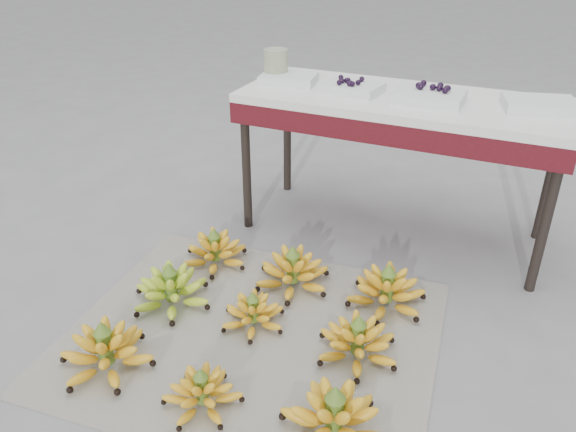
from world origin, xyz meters
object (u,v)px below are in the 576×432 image
at_px(bunch_front_left, 106,352).
at_px(tray_far_right, 540,105).
at_px(newspaper_mat, 253,335).
at_px(bunch_back_right, 387,291).
at_px(bunch_front_center, 202,393).
at_px(tray_far_left, 289,79).
at_px(bunch_mid_left, 171,290).
at_px(bunch_back_center, 293,272).
at_px(bunch_front_right, 334,420).
at_px(bunch_mid_right, 357,342).
at_px(bunch_mid_center, 253,314).
at_px(glass_jar, 276,65).
at_px(tray_left, 352,87).
at_px(vendor_table, 401,113).
at_px(tray_right, 429,96).
at_px(bunch_back_left, 215,251).

relative_size(bunch_front_left, tray_far_right, 1.06).
relative_size(newspaper_mat, bunch_back_right, 3.53).
bearing_deg(bunch_front_left, bunch_front_center, 1.18).
distance_m(bunch_front_center, tray_far_left, 1.42).
height_order(bunch_mid_left, bunch_back_center, same).
relative_size(newspaper_mat, bunch_front_right, 3.83).
bearing_deg(bunch_front_right, bunch_mid_right, 93.59).
bearing_deg(bunch_back_center, bunch_front_right, -80.00).
distance_m(bunch_front_center, bunch_back_center, 0.67).
distance_m(bunch_front_center, bunch_mid_left, 0.53).
bearing_deg(bunch_mid_center, bunch_front_right, -61.10).
relative_size(bunch_back_center, glass_jar, 2.91).
xyz_separation_m(bunch_back_right, tray_left, (-0.35, 0.53, 0.59)).
distance_m(newspaper_mat, bunch_front_left, 0.49).
xyz_separation_m(bunch_front_center, bunch_mid_left, (-0.37, 0.38, 0.01)).
height_order(tray_far_left, tray_left, tray_left).
relative_size(bunch_back_right, glass_jar, 2.63).
bearing_deg(bunch_front_left, bunch_mid_right, 30.95).
height_order(bunch_front_left, vendor_table, vendor_table).
distance_m(tray_far_left, tray_far_right, 1.03).
bearing_deg(bunch_front_left, glass_jar, 92.90).
height_order(newspaper_mat, tray_far_right, tray_far_right).
distance_m(tray_far_right, glass_jar, 1.11).
bearing_deg(glass_jar, bunch_mid_center, -69.85).
distance_m(bunch_mid_left, glass_jar, 1.10).
height_order(bunch_front_center, tray_right, tray_right).
bearing_deg(tray_right, tray_left, 179.82).
xyz_separation_m(bunch_back_center, tray_left, (0.02, 0.56, 0.59)).
bearing_deg(tray_right, bunch_front_left, -120.17).
bearing_deg(tray_left, bunch_back_right, -56.71).
relative_size(newspaper_mat, bunch_mid_center, 4.12).
relative_size(bunch_front_left, tray_far_left, 1.20).
bearing_deg(bunch_mid_left, tray_far_right, 47.26).
height_order(newspaper_mat, bunch_mid_center, bunch_mid_center).
bearing_deg(tray_left, tray_far_right, 4.79).
xyz_separation_m(bunch_mid_right, bunch_back_center, (-0.36, 0.28, 0.00)).
bearing_deg(bunch_front_center, bunch_back_left, 98.65).
bearing_deg(bunch_mid_center, tray_far_left, 83.63).
height_order(bunch_front_center, tray_far_left, tray_far_left).
xyz_separation_m(bunch_front_left, tray_left, (0.38, 1.21, 0.59)).
bearing_deg(bunch_front_right, bunch_front_center, -175.77).
relative_size(tray_far_left, tray_far_right, 0.88).
relative_size(bunch_front_left, bunch_mid_left, 0.94).
distance_m(bunch_mid_left, bunch_mid_center, 0.33).
relative_size(bunch_back_left, tray_right, 1.34).
bearing_deg(bunch_back_center, bunch_mid_right, -61.06).
height_order(bunch_mid_center, bunch_back_center, bunch_back_center).
bearing_deg(vendor_table, bunch_front_center, -100.21).
bearing_deg(bunch_mid_center, glass_jar, 87.52).
xyz_separation_m(bunch_mid_center, vendor_table, (0.26, 0.86, 0.51)).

